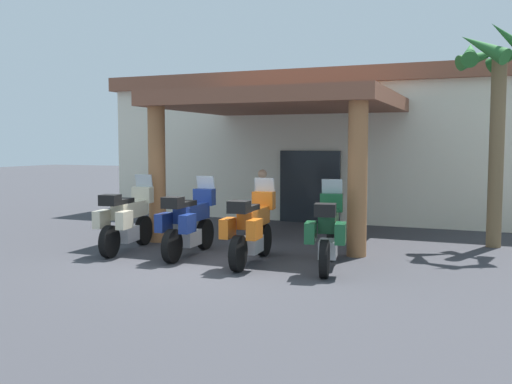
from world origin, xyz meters
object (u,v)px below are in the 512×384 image
Objects in this scene: motorcycle_blue at (189,222)px; pedestrian at (262,198)px; motel_building at (333,144)px; motorcycle_green at (328,231)px; motorcycle_orange at (251,228)px; palm_tree_near_portico at (498,82)px; motorcycle_cream at (127,219)px.

pedestrian is (0.45, 2.88, 0.27)m from motorcycle_blue.
motel_building is 6.32× the size of motorcycle_green.
motorcycle_blue is 1.00× the size of motorcycle_orange.
motel_building reaches higher than motorcycle_green.
palm_tree_near_portico is at bearing -44.88° from motel_building.
motorcycle_green is 0.45× the size of palm_tree_near_portico.
motorcycle_orange is 1.33× the size of pedestrian.
motorcycle_cream is 4.45m from motorcycle_green.
motorcycle_cream is 1.32× the size of pedestrian.
motorcycle_cream is 1.00× the size of motorcycle_orange.
motorcycle_orange is at bearing -101.13° from motorcycle_blue.
palm_tree_near_portico reaches higher than motorcycle_green.
motorcycle_blue is (1.48, 0.07, 0.00)m from motorcycle_cream.
palm_tree_near_portico is (5.74, 3.56, 2.95)m from motorcycle_blue.
motorcycle_green is 5.43m from palm_tree_near_portico.
motel_building is 8.30× the size of pedestrian.
motel_building is 8.79m from motorcycle_orange.
motorcycle_cream and motorcycle_orange have the same top height.
motorcycle_green is at bearing -75.96° from motel_building.
motorcycle_cream is (-2.19, -8.49, -1.58)m from motel_building.
pedestrian is at bearing -12.65° from motorcycle_blue.
motorcycle_blue is 1.33× the size of pedestrian.
pedestrian is 0.34× the size of palm_tree_near_portico.
motel_building is at bearing -161.29° from pedestrian.
motorcycle_green is at bearing -89.68° from motorcycle_orange.
motorcycle_orange is 1.01× the size of motorcycle_green.
motorcycle_green is 1.31× the size of pedestrian.
motorcycle_blue is 1.01× the size of motorcycle_green.
pedestrian is (-2.52, 2.94, 0.27)m from motorcycle_green.
motorcycle_blue is (-0.70, -8.42, -1.58)m from motel_building.
motorcycle_orange is at bearing -100.50° from motorcycle_cream.
motel_building reaches higher than motorcycle_blue.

